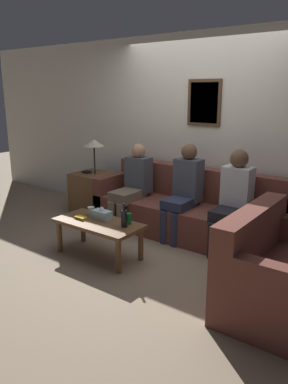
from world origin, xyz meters
TOP-DOWN VIEW (x-y plane):
  - ground_plane at (0.00, 0.00)m, footprint 16.00×16.00m
  - wall_back at (0.00, 0.93)m, footprint 9.00×0.08m
  - couch_main at (0.00, 0.50)m, footprint 2.48×0.82m
  - couch_side at (1.55, -0.56)m, footprint 0.82×1.27m
  - coffee_table at (-0.44, -0.71)m, footprint 1.04×0.50m
  - side_table_with_lamp at (-1.61, 0.40)m, footprint 0.54×0.54m
  - wine_bottle at (-0.09, -0.66)m, footprint 0.07×0.07m
  - drinking_glass at (-0.66, -0.59)m, footprint 0.08×0.08m
  - book_stack at (-0.66, -0.76)m, footprint 0.15×0.09m
  - soda_can at (-0.12, -0.55)m, footprint 0.07×0.07m
  - tissue_box at (-0.47, -0.61)m, footprint 0.23×0.12m
  - person_left at (-0.74, 0.30)m, footprint 0.34×0.66m
  - person_middle at (0.04, 0.37)m, footprint 0.34×0.59m
  - person_right at (0.71, 0.34)m, footprint 0.34×0.60m

SIDE VIEW (x-z plane):
  - ground_plane at x=0.00m, z-range 0.00..0.00m
  - couch_main at x=0.00m, z-range -0.13..0.74m
  - couch_side at x=1.55m, z-range -0.13..0.74m
  - coffee_table at x=-0.44m, z-range 0.15..0.56m
  - side_table_with_lamp at x=-1.61m, z-range -0.22..0.93m
  - book_stack at x=-0.66m, z-range 0.42..0.44m
  - drinking_glass at x=-0.66m, z-range 0.42..0.52m
  - tissue_box at x=-0.47m, z-range 0.40..0.54m
  - soda_can at x=-0.12m, z-range 0.42..0.54m
  - wine_bottle at x=-0.09m, z-range 0.38..0.65m
  - person_left at x=-0.74m, z-range 0.04..1.19m
  - person_right at x=0.71m, z-range 0.05..1.25m
  - person_middle at x=0.04m, z-range 0.05..1.26m
  - wall_back at x=0.00m, z-range 0.00..2.60m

